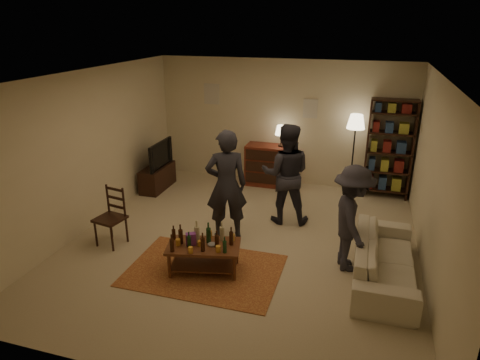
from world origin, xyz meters
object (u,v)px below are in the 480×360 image
at_px(bookshelf, 389,148).
at_px(floor_lamp, 356,127).
at_px(person_left, 226,185).
at_px(dining_chair, 112,214).
at_px(person_right, 286,174).
at_px(tv_stand, 157,172).
at_px(sofa, 385,259).
at_px(dresser, 269,164).
at_px(coffee_table, 203,247).
at_px(person_by_sofa, 352,219).

distance_m(bookshelf, floor_lamp, 0.81).
bearing_deg(person_left, dining_chair, -1.04).
distance_m(person_left, person_right, 1.19).
distance_m(tv_stand, sofa, 5.14).
xyz_separation_m(dining_chair, person_right, (2.52, 1.61, 0.39)).
xyz_separation_m(dresser, sofa, (2.39, -3.11, -0.17)).
height_order(bookshelf, sofa, bookshelf).
relative_size(sofa, person_right, 1.15).
relative_size(coffee_table, sofa, 0.55).
height_order(dining_chair, sofa, dining_chair).
xyz_separation_m(bookshelf, person_by_sofa, (-0.55, -3.03, -0.24)).
relative_size(tv_stand, floor_lamp, 0.62).
relative_size(coffee_table, person_left, 0.61).
bearing_deg(dresser, person_by_sofa, -57.42).
bearing_deg(person_by_sofa, dresser, 16.52).
distance_m(dining_chair, tv_stand, 2.42).
bearing_deg(sofa, person_by_sofa, 73.05).
distance_m(dining_chair, person_by_sofa, 3.75).
xyz_separation_m(tv_stand, person_right, (2.94, -0.77, 0.52)).
bearing_deg(dining_chair, person_by_sofa, 15.61).
height_order(dining_chair, person_left, person_left).
relative_size(dining_chair, person_right, 0.54).
relative_size(dresser, person_left, 0.73).
bearing_deg(floor_lamp, tv_stand, -168.02).
height_order(dresser, person_right, person_right).
bearing_deg(floor_lamp, bookshelf, 10.74).
relative_size(person_left, person_by_sofa, 1.17).
relative_size(bookshelf, sofa, 0.97).
bearing_deg(person_left, floor_lamp, -151.27).
bearing_deg(floor_lamp, person_left, -126.93).
height_order(floor_lamp, sofa, floor_lamp).
distance_m(dining_chair, sofa, 4.23).
relative_size(dresser, sofa, 0.65).
bearing_deg(coffee_table, tv_stand, 127.76).
distance_m(floor_lamp, person_left, 3.17).
distance_m(tv_stand, person_by_sofa, 4.64).
bearing_deg(bookshelf, person_left, -134.28).
distance_m(dining_chair, person_right, 3.01).
relative_size(dining_chair, bookshelf, 0.48).
bearing_deg(person_right, person_by_sofa, 124.43).
distance_m(dresser, person_by_sofa, 3.53).
xyz_separation_m(coffee_table, sofa, (2.51, 0.56, -0.08)).
height_order(coffee_table, bookshelf, bookshelf).
relative_size(coffee_table, tv_stand, 1.08).
height_order(coffee_table, sofa, coffee_table).
distance_m(dresser, person_left, 2.61).
height_order(coffee_table, tv_stand, tv_stand).
bearing_deg(bookshelf, tv_stand, -168.20).
bearing_deg(tv_stand, sofa, -25.34).
relative_size(floor_lamp, person_by_sofa, 1.07).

